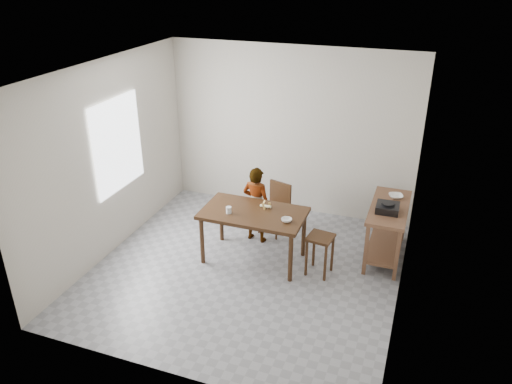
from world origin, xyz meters
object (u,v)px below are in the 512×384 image
(prep_counter, at_px, (386,231))
(stool, at_px, (319,255))
(child, at_px, (256,205))
(dining_chair, at_px, (274,209))
(dining_table, at_px, (254,236))

(prep_counter, relative_size, stool, 2.11)
(child, xyz_separation_m, dining_chair, (0.18, 0.30, -0.19))
(prep_counter, height_order, dining_chair, prep_counter)
(dining_chair, distance_m, stool, 1.25)
(stool, bearing_deg, prep_counter, 42.90)
(prep_counter, relative_size, dining_chair, 1.54)
(prep_counter, bearing_deg, dining_chair, 175.92)
(prep_counter, distance_m, child, 1.89)
(dining_table, xyz_separation_m, dining_chair, (0.03, 0.82, 0.01))
(prep_counter, xyz_separation_m, dining_chair, (-1.69, 0.12, -0.01))
(dining_table, xyz_separation_m, prep_counter, (1.72, 0.70, 0.03))
(dining_table, relative_size, child, 1.20)
(dining_table, bearing_deg, prep_counter, 22.15)
(prep_counter, xyz_separation_m, stool, (-0.78, -0.72, -0.12))
(child, bearing_deg, stool, 160.07)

